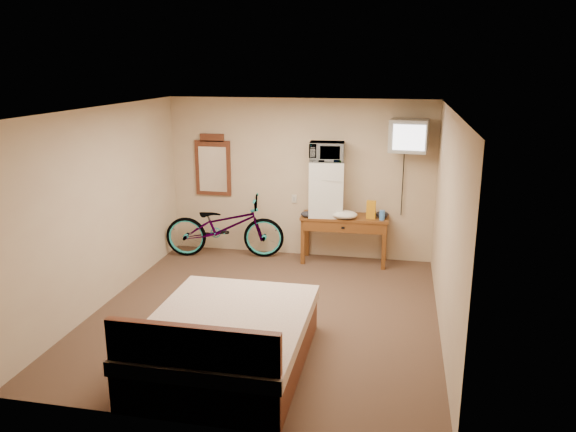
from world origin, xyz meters
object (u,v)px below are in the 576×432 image
object	(u,v)px
mini_fridge	(326,188)
wall_mirror	(213,166)
crt_television	(409,136)
bicycle	(225,226)
desk	(344,224)
blue_cup	(382,215)
bed	(226,342)
microwave	(327,151)

from	to	relation	value
mini_fridge	wall_mirror	world-z (taller)	wall_mirror
crt_television	bicycle	xyz separation A→B (m)	(-2.80, -0.07, -1.50)
desk	crt_television	distance (m)	1.64
wall_mirror	bicycle	bearing A→B (deg)	-49.90
mini_fridge	bicycle	bearing A→B (deg)	-176.74
desk	mini_fridge	bearing A→B (deg)	172.23
mini_fridge	bicycle	xyz separation A→B (m)	(-1.61, -0.09, -0.67)
mini_fridge	crt_television	size ratio (longest dim) A/B	1.34
desk	wall_mirror	size ratio (longest dim) A/B	1.34
mini_fridge	blue_cup	bearing A→B (deg)	-7.94
mini_fridge	blue_cup	world-z (taller)	mini_fridge
wall_mirror	blue_cup	bearing A→B (deg)	-7.32
crt_television	wall_mirror	distance (m)	3.14
mini_fridge	bed	bearing A→B (deg)	-99.12
wall_mirror	microwave	bearing A→B (deg)	-7.02
bicycle	desk	bearing A→B (deg)	-97.73
bed	blue_cup	bearing A→B (deg)	66.83
microwave	blue_cup	distance (m)	1.26
microwave	crt_television	xyz separation A→B (m)	(1.19, -0.02, 0.27)
mini_fridge	blue_cup	size ratio (longest dim) A/B	5.79
crt_television	bicycle	bearing A→B (deg)	-178.54
crt_television	blue_cup	bearing A→B (deg)	-163.08
wall_mirror	desk	bearing A→B (deg)	-7.13
crt_television	wall_mirror	bearing A→B (deg)	175.30
mini_fridge	wall_mirror	distance (m)	1.91
microwave	blue_cup	size ratio (longest dim) A/B	3.53
microwave	crt_television	distance (m)	1.22
blue_cup	mini_fridge	bearing A→B (deg)	172.06
desk	wall_mirror	world-z (taller)	wall_mirror
desk	crt_television	bearing A→B (deg)	1.28
microwave	bed	bearing A→B (deg)	-103.69
mini_fridge	wall_mirror	xyz separation A→B (m)	(-1.88, 0.23, 0.24)
microwave	bicycle	xyz separation A→B (m)	(-1.61, -0.09, -1.24)
mini_fridge	microwave	bearing A→B (deg)	56.27
mini_fridge	microwave	distance (m)	0.56
mini_fridge	crt_television	bearing A→B (deg)	-0.99
microwave	blue_cup	xyz separation A→B (m)	(0.86, -0.12, -0.91)
crt_television	bicycle	world-z (taller)	crt_television
wall_mirror	mini_fridge	bearing A→B (deg)	-7.03
microwave	bed	distance (m)	3.74
microwave	wall_mirror	size ratio (longest dim) A/B	0.51
crt_television	wall_mirror	xyz separation A→B (m)	(-3.07, 0.25, -0.59)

